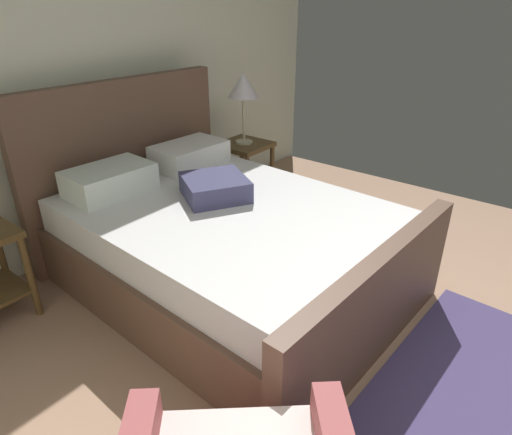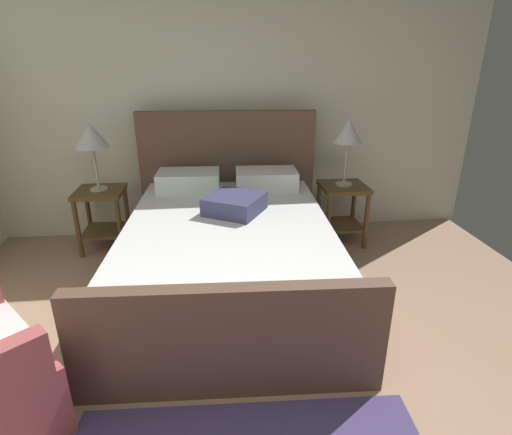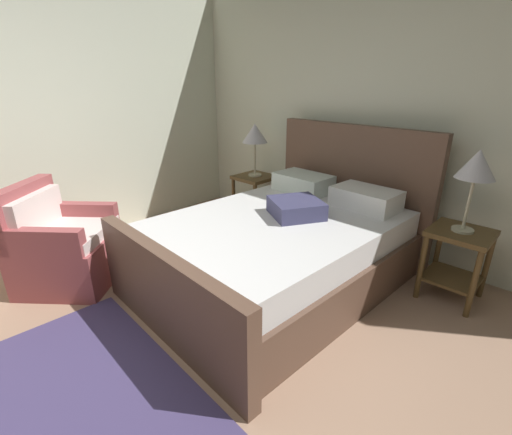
% 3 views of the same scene
% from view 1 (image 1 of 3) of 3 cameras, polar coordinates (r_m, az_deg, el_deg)
% --- Properties ---
extents(ground_plane, '(4.90, 5.87, 0.02)m').
position_cam_1_polar(ground_plane, '(2.80, 27.23, -18.40)').
color(ground_plane, tan).
extents(wall_back, '(5.02, 0.12, 2.83)m').
position_cam_1_polar(wall_back, '(3.77, -18.52, 18.91)').
color(wall_back, silver).
rests_on(wall_back, ground).
extents(bed, '(1.82, 2.35, 1.30)m').
position_cam_1_polar(bed, '(3.04, -4.65, -2.69)').
color(bed, brown).
rests_on(bed, ground).
extents(nightstand_right, '(0.44, 0.44, 0.60)m').
position_cam_1_polar(nightstand_right, '(4.28, -1.51, 6.99)').
color(nightstand_right, brown).
rests_on(nightstand_right, ground).
extents(table_lamp_right, '(0.27, 0.27, 0.64)m').
position_cam_1_polar(table_lamp_right, '(4.10, -1.63, 16.33)').
color(table_lamp_right, '#B7B293').
rests_on(table_lamp_right, nightstand_right).
extents(area_rug, '(1.78, 1.12, 0.01)m').
position_cam_1_polar(area_rug, '(2.65, 27.50, -20.92)').
color(area_rug, '#453A66').
rests_on(area_rug, ground).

